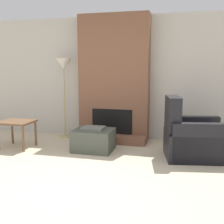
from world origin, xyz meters
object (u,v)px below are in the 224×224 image
at_px(ottoman, 94,140).
at_px(armchair, 192,140).
at_px(floor_lamp_left, 63,69).
at_px(side_table, 17,125).

height_order(ottoman, armchair, armchair).
distance_m(ottoman, floor_lamp_left, 1.81).
relative_size(ottoman, armchair, 0.63).
xyz_separation_m(ottoman, floor_lamp_left, (-0.95, 0.85, 1.29)).
relative_size(ottoman, side_table, 1.19).
bearing_deg(floor_lamp_left, ottoman, -42.03).
relative_size(ottoman, floor_lamp_left, 0.42).
bearing_deg(floor_lamp_left, side_table, -117.28).
bearing_deg(side_table, floor_lamp_left, 62.72).
height_order(side_table, floor_lamp_left, floor_lamp_left).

